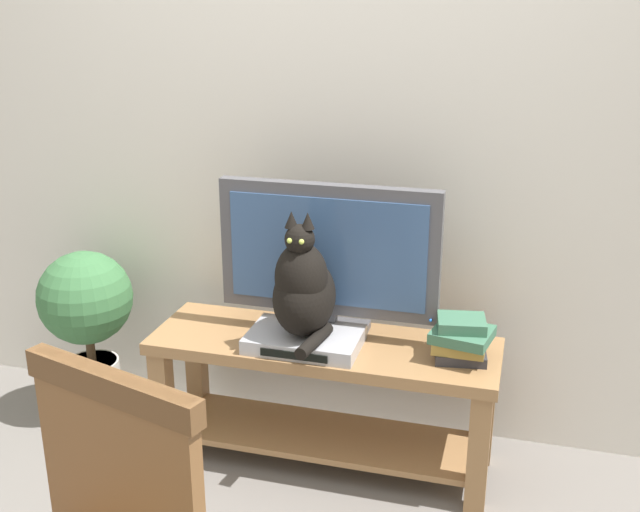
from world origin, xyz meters
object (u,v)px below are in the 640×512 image
Objects in this scene: media_box at (305,340)px; book_stack at (461,339)px; potted_plant at (87,315)px; tv_stand at (324,380)px; tv at (328,256)px; cat at (303,289)px.

book_stack is (0.54, 0.06, 0.05)m from media_box.
media_box is at bearing -7.07° from potted_plant.
media_box is at bearing -174.22° from book_stack.
tv_stand is 3.18× the size of media_box.
tv is at bearing 0.26° from potted_plant.
tv is 0.31m from media_box.
tv is 2.01× the size of media_box.
cat is (-0.05, -0.08, 0.39)m from tv_stand.
cat reaches higher than media_box.
potted_plant is at bearing 172.10° from cat.
media_box is 1.79× the size of book_stack.
tv_stand is 1.02m from potted_plant.
cat is 0.64× the size of potted_plant.
cat is at bearing -85.76° from media_box.
book_stack is (0.49, -0.01, 0.23)m from tv_stand.
tv is 0.55m from book_stack.
media_box is 0.97m from potted_plant.
tv is at bearing 172.10° from book_stack.
cat is (0.00, -0.01, 0.20)m from media_box.
tv_stand is 0.21m from media_box.
potted_plant is at bearing -179.74° from tv.
cat reaches higher than tv_stand.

